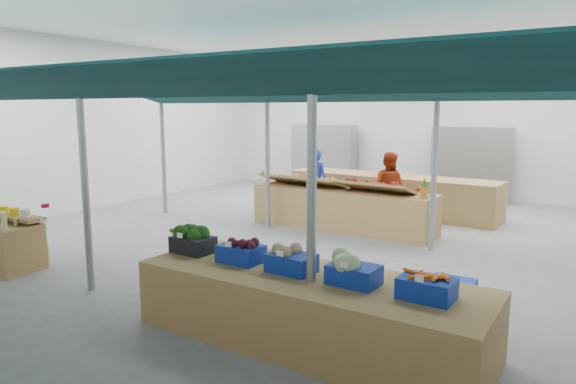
{
  "coord_description": "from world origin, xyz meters",
  "views": [
    {
      "loc": [
        4.92,
        -8.47,
        2.49
      ],
      "look_at": [
        0.77,
        -1.6,
        1.2
      ],
      "focal_mm": 32.0,
      "sensor_mm": 36.0,
      "label": 1
    }
  ],
  "objects_px": {
    "veg_counter": "(308,308)",
    "crate_stack": "(451,304)",
    "fruit_counter": "(342,209)",
    "vendor_left": "(316,182)",
    "vendor_right": "(388,187)"
  },
  "relations": [
    {
      "from": "veg_counter",
      "to": "fruit_counter",
      "type": "bearing_deg",
      "value": 112.8
    },
    {
      "from": "veg_counter",
      "to": "vendor_right",
      "type": "relative_size",
      "value": 2.43
    },
    {
      "from": "fruit_counter",
      "to": "crate_stack",
      "type": "bearing_deg",
      "value": -47.65
    },
    {
      "from": "vendor_left",
      "to": "vendor_right",
      "type": "relative_size",
      "value": 1.0
    },
    {
      "from": "vendor_right",
      "to": "veg_counter",
      "type": "bearing_deg",
      "value": 105.4
    },
    {
      "from": "veg_counter",
      "to": "crate_stack",
      "type": "bearing_deg",
      "value": 43.97
    },
    {
      "from": "veg_counter",
      "to": "vendor_right",
      "type": "bearing_deg",
      "value": 104.04
    },
    {
      "from": "veg_counter",
      "to": "fruit_counter",
      "type": "xyz_separation_m",
      "value": [
        -1.97,
        5.04,
        0.05
      ]
    },
    {
      "from": "veg_counter",
      "to": "vendor_left",
      "type": "distance_m",
      "value": 6.92
    },
    {
      "from": "fruit_counter",
      "to": "vendor_left",
      "type": "relative_size",
      "value": 2.5
    },
    {
      "from": "veg_counter",
      "to": "fruit_counter",
      "type": "distance_m",
      "value": 5.41
    },
    {
      "from": "vendor_right",
      "to": "crate_stack",
      "type": "bearing_deg",
      "value": 120.45
    },
    {
      "from": "veg_counter",
      "to": "crate_stack",
      "type": "xyz_separation_m",
      "value": [
        1.25,
        1.14,
        -0.08
      ]
    },
    {
      "from": "vendor_left",
      "to": "vendor_right",
      "type": "distance_m",
      "value": 1.8
    },
    {
      "from": "fruit_counter",
      "to": "vendor_right",
      "type": "xyz_separation_m",
      "value": [
        0.6,
        1.1,
        0.37
      ]
    }
  ]
}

